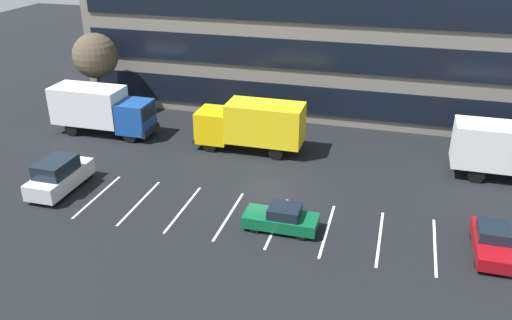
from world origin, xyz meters
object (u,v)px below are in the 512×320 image
Objects in this scene: box_truck_yellow_all at (252,124)px; box_truck_blue at (101,108)px; sedan_maroon at (492,242)px; bare_tree at (95,56)px; suv_silver at (59,175)px; sedan_forest at (282,218)px.

box_truck_blue is at bearing -179.91° from box_truck_yellow_all.
bare_tree is at bearing 156.47° from sedan_maroon.
box_truck_blue is 1.92× the size of sedan_maroon.
suv_silver is at bearing -136.90° from box_truck_yellow_all.
box_truck_blue is 9.37m from suv_silver.
suv_silver is at bearing -70.08° from bare_tree.
sedan_forest is at bearing -2.67° from suv_silver.
box_truck_yellow_all is 17.68m from sedan_maroon.
sedan_forest is (4.48, -9.70, -1.35)m from box_truck_yellow_all.
suv_silver is 14.22m from bare_tree.
box_truck_blue is at bearing -58.49° from bare_tree.
box_truck_blue reaches higher than sedan_forest.
suv_silver reaches higher than sedan_maroon.
bare_tree is at bearing 165.17° from box_truck_yellow_all.
bare_tree reaches higher than sedan_maroon.
suv_silver is 14.16m from sedan_forest.
box_truck_yellow_all is 1.66× the size of suv_silver.
bare_tree is at bearing 144.32° from sedan_forest.
suv_silver is 0.68× the size of bare_tree.
sedan_forest is at bearing -30.48° from box_truck_blue.
box_truck_blue reaches higher than sedan_maroon.
box_truck_yellow_all is at bearing 0.09° from box_truck_blue.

